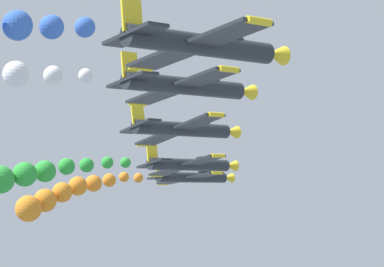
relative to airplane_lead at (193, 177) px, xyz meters
name	(u,v)px	position (x,y,z in m)	size (l,w,h in m)	color
airplane_lead	(193,177)	(0.00, 0.00, 0.00)	(9.54, 10.35, 2.58)	#23282D
smoke_trail_lead	(60,196)	(1.16, -17.06, -1.94)	(3.53, 15.25, 4.74)	orange
airplane_left_inner	(191,164)	(10.21, -8.56, 0.94)	(9.48, 10.35, 2.84)	#23282D
smoke_trail_left_inner	(19,176)	(10.51, -26.27, -0.36)	(2.55, 15.75, 3.63)	green
airplane_right_inner	(184,129)	(20.10, -17.16, 3.30)	(9.44, 10.35, 2.97)	#23282D
airplane_left_outer	(187,86)	(31.34, -25.81, 4.99)	(9.52, 10.35, 2.69)	#23282D
airplane_right_outer	(204,45)	(40.94, -32.41, 5.65)	(9.53, 10.35, 2.61)	#23282D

